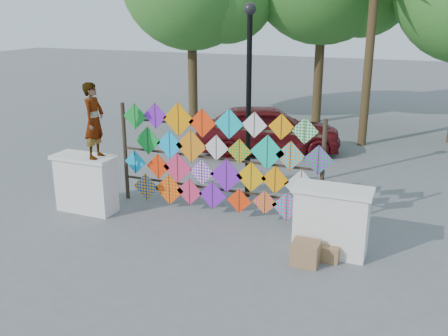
{
  "coord_description": "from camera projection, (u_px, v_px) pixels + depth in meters",
  "views": [
    {
      "loc": [
        4.06,
        -8.65,
        4.29
      ],
      "look_at": [
        0.27,
        0.6,
        1.12
      ],
      "focal_mm": 40.0,
      "sensor_mm": 36.0,
      "label": 1
    }
  ],
  "objects": [
    {
      "name": "vendor_woman",
      "position": [
        94.0,
        121.0,
        10.44
      ],
      "size": [
        0.46,
        0.63,
        1.6
      ],
      "primitive_type": "imported",
      "rotation": [
        0.0,
        0.0,
        1.7
      ],
      "color": "#99999E",
      "rests_on": "parapet_left"
    },
    {
      "name": "parapet_left",
      "position": [
        86.0,
        183.0,
        11.0
      ],
      "size": [
        1.4,
        0.65,
        1.28
      ],
      "color": "white",
      "rests_on": "ground"
    },
    {
      "name": "ground",
      "position": [
        201.0,
        226.0,
        10.4
      ],
      "size": [
        80.0,
        80.0,
        0.0
      ],
      "primitive_type": "plane",
      "color": "slate",
      "rests_on": "ground"
    },
    {
      "name": "cardboard_box_near",
      "position": [
        306.0,
        253.0,
        8.78
      ],
      "size": [
        0.47,
        0.42,
        0.42
      ],
      "primitive_type": "cube",
      "color": "#8C6544",
      "rests_on": "ground"
    },
    {
      "name": "cardboard_box_far",
      "position": [
        330.0,
        253.0,
        8.92
      ],
      "size": [
        0.35,
        0.32,
        0.29
      ],
      "primitive_type": "cube",
      "color": "#8C6544",
      "rests_on": "ground"
    },
    {
      "name": "lamppost",
      "position": [
        249.0,
        85.0,
        11.24
      ],
      "size": [
        0.28,
        0.28,
        4.46
      ],
      "color": "black",
      "rests_on": "ground"
    },
    {
      "name": "sedan",
      "position": [
        267.0,
        129.0,
        15.48
      ],
      "size": [
        4.86,
        3.44,
        1.54
      ],
      "primitive_type": "imported",
      "rotation": [
        0.0,
        0.0,
        1.97
      ],
      "color": "maroon",
      "rests_on": "ground"
    },
    {
      "name": "parapet_right",
      "position": [
        331.0,
        220.0,
        9.05
      ],
      "size": [
        1.4,
        0.65,
        1.28
      ],
      "color": "white",
      "rests_on": "ground"
    },
    {
      "name": "kite_rack",
      "position": [
        218.0,
        161.0,
        10.64
      ],
      "size": [
        4.94,
        0.24,
        2.42
      ],
      "color": "#2F241A",
      "rests_on": "ground"
    }
  ]
}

